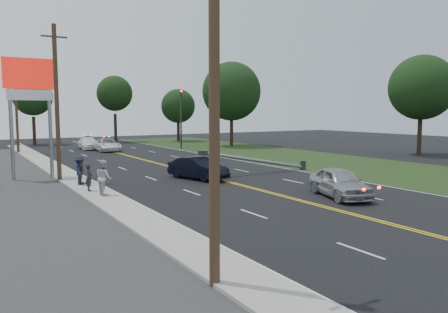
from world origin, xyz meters
TOP-DOWN VIEW (x-y plane):
  - ground at (0.00, 0.00)m, footprint 120.00×120.00m
  - sidewalk at (-8.40, 10.00)m, footprint 1.80×70.00m
  - grass_verge at (13.50, 10.00)m, footprint 12.00×80.00m
  - centerline_yellow at (0.00, 10.00)m, footprint 0.36×80.00m
  - pylon_sign at (-10.50, 14.00)m, footprint 3.20×0.35m
  - traffic_signal at (8.30, 30.00)m, footprint 0.28×0.41m
  - fallen_streetlight at (4.19, 8.00)m, footprint 9.36×0.44m
  - utility_pole_near at (-9.20, -8.00)m, footprint 1.60×0.28m
  - utility_pole_mid at (-9.20, 12.00)m, footprint 1.60×0.28m
  - utility_pole_far at (-9.20, 34.00)m, footprint 1.60×0.28m
  - tree_6 at (-5.85, 46.06)m, footprint 5.18×5.18m
  - tree_7 at (5.09, 45.30)m, footprint 5.12×5.12m
  - tree_8 at (13.68, 42.04)m, footprint 5.06×5.06m
  - tree_9 at (15.56, 30.09)m, footprint 7.52×7.52m
  - tree_12 at (25.89, 10.24)m, footprint 6.59×6.59m
  - crashed_sedan at (-1.12, 8.05)m, footprint 2.77×4.75m
  - waiting_sedan at (2.41, -1.24)m, footprint 3.25×4.95m
  - emergency_a at (-0.33, 31.48)m, footprint 2.42×5.09m
  - emergency_b at (-1.48, 35.05)m, footprint 2.25×4.94m
  - bystander_a at (-8.63, 6.85)m, footprint 0.37×0.56m
  - bystander_b at (-8.25, 5.27)m, footprint 0.80×0.98m
  - bystander_c at (-8.55, 9.23)m, footprint 0.86×1.23m
  - bystander_d at (-8.47, 9.29)m, footprint 0.43×1.02m

SIDE VIEW (x-z plane):
  - ground at x=0.00m, z-range 0.00..0.00m
  - grass_verge at x=13.50m, z-range 0.00..0.01m
  - centerline_yellow at x=0.00m, z-range 0.01..0.01m
  - sidewalk at x=-8.40m, z-range 0.00..0.12m
  - emergency_b at x=-1.48m, z-range 0.00..1.40m
  - emergency_a at x=-0.33m, z-range 0.00..1.40m
  - crashed_sedan at x=-1.12m, z-range 0.00..1.48m
  - waiting_sedan at x=2.41m, z-range 0.00..1.57m
  - bystander_a at x=-8.63m, z-range 0.12..1.65m
  - fallen_streetlight at x=4.19m, z-range -0.04..1.88m
  - bystander_d at x=-8.47m, z-range 0.12..1.85m
  - bystander_c at x=-8.55m, z-range 0.12..1.85m
  - bystander_b at x=-8.25m, z-range 0.12..1.99m
  - traffic_signal at x=8.30m, z-range 0.68..7.73m
  - utility_pole_near at x=-9.20m, z-range 0.08..10.08m
  - utility_pole_mid at x=-9.20m, z-range 0.08..10.08m
  - utility_pole_far at x=-9.20m, z-range 0.08..10.08m
  - tree_8 at x=13.68m, z-range 1.35..9.14m
  - pylon_sign at x=-10.50m, z-range 2.00..10.00m
  - tree_6 at x=-5.85m, z-range 1.93..11.01m
  - tree_12 at x=25.89m, z-range 1.80..12.01m
  - tree_9 at x=15.56m, z-range 1.63..12.42m
  - tree_7 at x=5.09m, z-range 2.22..11.85m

